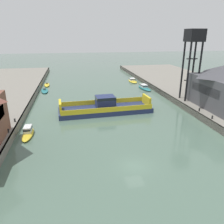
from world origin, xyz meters
TOP-DOWN VIEW (x-y plane):
  - ground_plane at (0.00, 0.00)m, footprint 400.00×400.00m
  - chain_ferry at (-0.48, 22.74)m, footprint 21.49×7.49m
  - moored_boat_near_left at (15.88, 43.42)m, footprint 3.11×8.53m
  - moored_boat_near_right at (-16.31, 54.39)m, footprint 2.20×6.23m
  - moored_boat_mid_left at (15.32, 55.74)m, footprint 2.68×7.83m
  - moored_boat_mid_right at (-16.28, 45.84)m, footprint 2.83×7.29m
  - moored_boat_far_left at (-16.08, 13.14)m, footprint 1.86×6.30m
  - crane_tower at (21.09, 24.75)m, footprint 3.73×3.73m
  - bollard_left_aft at (-18.83, 11.59)m, footprint 0.32×0.32m
  - bollard_right_aft at (18.83, 10.93)m, footprint 0.32×0.32m
  - bollard_left_far at (-18.83, 16.48)m, footprint 0.32×0.32m
  - bollard_right_far at (18.83, 15.53)m, footprint 0.32×0.32m

SIDE VIEW (x-z plane):
  - ground_plane at x=0.00m, z-range 0.00..0.00m
  - moored_boat_mid_right at x=-16.28m, z-range -0.24..0.77m
  - moored_boat_near_right at x=-16.31m, z-range -0.24..0.84m
  - moored_boat_mid_left at x=15.32m, z-range -0.15..1.03m
  - moored_boat_near_left at x=15.88m, z-range -0.18..1.22m
  - moored_boat_far_left at x=-16.08m, z-range -0.21..1.39m
  - chain_ferry at x=-0.48m, z-range -0.78..3.09m
  - bollard_left_aft at x=-18.83m, z-range 1.50..2.21m
  - bollard_right_aft at x=18.83m, z-range 1.50..2.21m
  - bollard_left_far at x=-18.83m, z-range 1.50..2.21m
  - bollard_right_far at x=18.83m, z-range 1.50..2.21m
  - crane_tower at x=21.09m, z-range 6.60..23.47m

